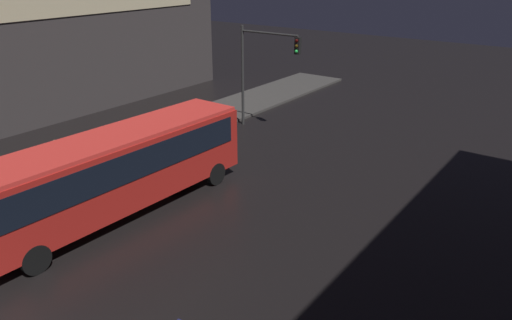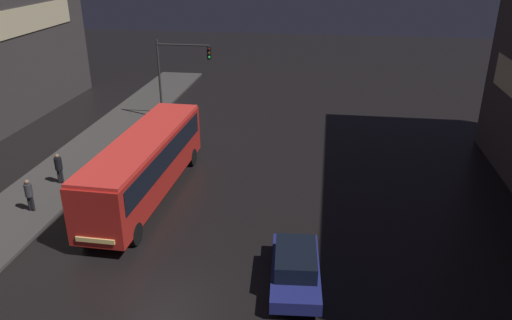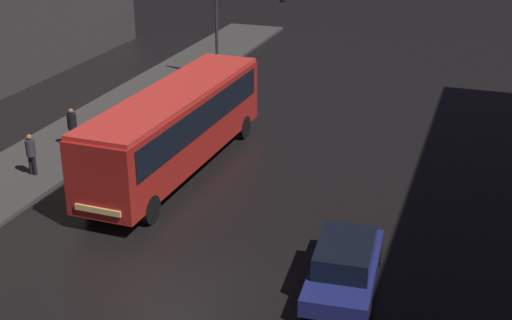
{
  "view_description": "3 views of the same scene",
  "coord_description": "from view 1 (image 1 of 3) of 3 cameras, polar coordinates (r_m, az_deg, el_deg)",
  "views": [
    {
      "loc": [
        11.18,
        -2.97,
        9.36
      ],
      "look_at": [
        1.03,
        10.98,
        2.37
      ],
      "focal_mm": 35.0,
      "sensor_mm": 36.0,
      "label": 1
    },
    {
      "loc": [
        5.33,
        -13.65,
        11.91
      ],
      "look_at": [
        1.86,
        10.44,
        1.38
      ],
      "focal_mm": 35.0,
      "sensor_mm": 36.0,
      "label": 2
    },
    {
      "loc": [
        7.87,
        -15.2,
        11.24
      ],
      "look_at": [
        0.1,
        7.36,
        1.22
      ],
      "focal_mm": 50.0,
      "sensor_mm": 36.0,
      "label": 3
    }
  ],
  "objects": [
    {
      "name": "traffic_light_main",
      "position": [
        28.58,
        0.73,
        11.33
      ],
      "size": [
        3.94,
        0.35,
        5.86
      ],
      "color": "#2D2D2D",
      "rests_on": "ground"
    },
    {
      "name": "bus_near",
      "position": [
        19.71,
        -15.5,
        -0.62
      ],
      "size": [
        2.74,
        11.47,
        3.29
      ],
      "rotation": [
        0.0,
        0.0,
        3.11
      ],
      "color": "#AD1E19",
      "rests_on": "ground"
    },
    {
      "name": "pedestrian_near",
      "position": [
        24.26,
        -21.82,
        0.64
      ],
      "size": [
        0.48,
        0.48,
        1.68
      ],
      "rotation": [
        0.0,
        0.0,
        2.86
      ],
      "color": "black",
      "rests_on": "sidewalk_left"
    },
    {
      "name": "sidewalk_left",
      "position": [
        25.72,
        -19.73,
        -0.46
      ],
      "size": [
        4.0,
        48.0,
        0.15
      ],
      "color": "#3D3A38",
      "rests_on": "ground"
    }
  ]
}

